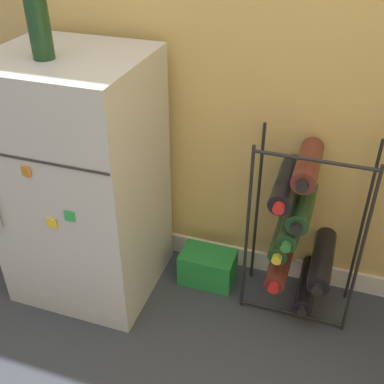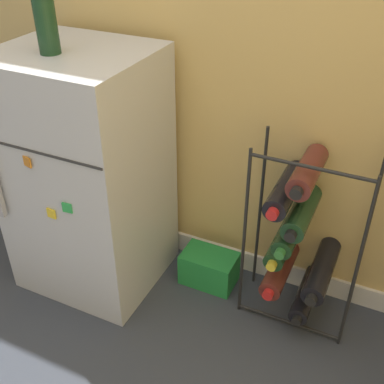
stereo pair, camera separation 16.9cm
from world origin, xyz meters
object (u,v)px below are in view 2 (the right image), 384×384
object	(u,v)px
fridge_top_bottle	(45,17)
wine_rack	(298,236)
mini_fridge	(88,175)
soda_box	(209,268)

from	to	relation	value
fridge_top_bottle	wine_rack	bearing A→B (deg)	11.94
wine_rack	fridge_top_bottle	distance (m)	1.10
mini_fridge	fridge_top_bottle	world-z (taller)	fridge_top_bottle
mini_fridge	fridge_top_bottle	size ratio (longest dim) A/B	3.67
mini_fridge	wine_rack	bearing A→B (deg)	8.75
mini_fridge	fridge_top_bottle	xyz separation A→B (m)	(-0.04, -0.05, 0.59)
mini_fridge	soda_box	bearing A→B (deg)	16.25
mini_fridge	wine_rack	xyz separation A→B (m)	(0.80, 0.12, -0.11)
mini_fridge	fridge_top_bottle	bearing A→B (deg)	-123.75
wine_rack	fridge_top_bottle	bearing A→B (deg)	-168.06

